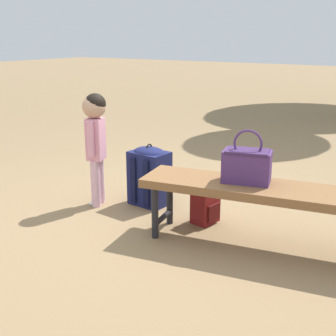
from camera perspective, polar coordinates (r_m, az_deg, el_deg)
The scene contains 6 objects.
ground_plane at distance 3.64m, azimuth -0.59°, elevation -6.39°, with size 40.00×40.00×0.00m, color #8C704C.
park_bench at distance 3.09m, azimuth 11.34°, elevation -3.15°, with size 1.65×0.69×0.45m.
handbag at distance 3.08m, azimuth 10.00°, elevation 0.45°, with size 0.36×0.26×0.37m.
child_standing at distance 3.79m, azimuth -9.22°, elevation 4.56°, with size 0.20×0.25×0.97m.
backpack_large at distance 3.85m, azimuth -2.35°, elevation -0.81°, with size 0.34×0.30×0.54m.
backpack_small at distance 3.51m, azimuth 4.80°, elevation -4.32°, with size 0.20×0.22×0.34m.
Camera 1 is at (-1.87, 2.78, 1.42)m, focal length 47.90 mm.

